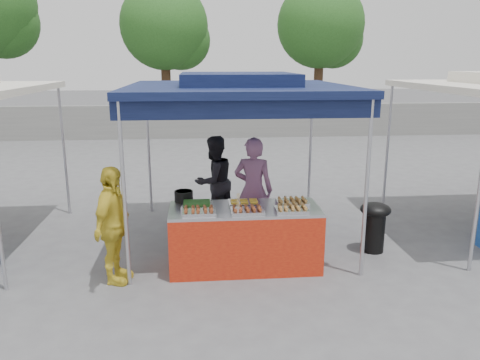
{
  "coord_description": "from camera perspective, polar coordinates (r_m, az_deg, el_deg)",
  "views": [
    {
      "loc": [
        -0.6,
        -6.0,
        2.75
      ],
      "look_at": [
        0.0,
        0.6,
        1.05
      ],
      "focal_mm": 35.0,
      "sensor_mm": 36.0,
      "label": 1
    }
  ],
  "objects": [
    {
      "name": "food_tray_br",
      "position": [
        6.38,
        6.4,
        -2.69
      ],
      "size": [
        0.42,
        0.3,
        0.07
      ],
      "color": "silver",
      "rests_on": "vendor_table"
    },
    {
      "name": "food_tray_fr",
      "position": [
        6.07,
        6.31,
        -3.59
      ],
      "size": [
        0.42,
        0.3,
        0.07
      ],
      "color": "silver",
      "rests_on": "vendor_table"
    },
    {
      "name": "food_tray_bl",
      "position": [
        6.26,
        -5.28,
        -3.01
      ],
      "size": [
        0.42,
        0.3,
        0.07
      ],
      "color": "silver",
      "rests_on": "vendor_table"
    },
    {
      "name": "tree_2",
      "position": [
        19.45,
        10.17,
        17.74
      ],
      "size": [
        3.45,
        3.37,
        5.8
      ],
      "color": "#3E2817",
      "rests_on": "ground_plane"
    },
    {
      "name": "vendor_table",
      "position": [
        6.37,
        0.57,
        -7.02
      ],
      "size": [
        2.0,
        0.8,
        0.85
      ],
      "color": "red",
      "rests_on": "ground_plane"
    },
    {
      "name": "skewer_cup",
      "position": [
        5.92,
        -0.26,
        -3.84
      ],
      "size": [
        0.08,
        0.08,
        0.1
      ],
      "primitive_type": "cylinder",
      "color": "#B3B3BA",
      "rests_on": "vendor_table"
    },
    {
      "name": "crate_left",
      "position": [
        6.99,
        -2.86,
        -7.42
      ],
      "size": [
        0.51,
        0.36,
        0.31
      ],
      "primitive_type": "cube",
      "color": "#13309B",
      "rests_on": "ground_plane"
    },
    {
      "name": "customer_person",
      "position": [
        6.05,
        -15.23,
        -5.39
      ],
      "size": [
        0.57,
        0.95,
        1.51
      ],
      "primitive_type": "imported",
      "rotation": [
        0.0,
        0.0,
        1.33
      ],
      "color": "gold",
      "rests_on": "ground_plane"
    },
    {
      "name": "food_tray_fl",
      "position": [
        5.97,
        -5.04,
        -3.86
      ],
      "size": [
        0.42,
        0.3,
        0.07
      ],
      "color": "silver",
      "rests_on": "vendor_table"
    },
    {
      "name": "food_tray_bm",
      "position": [
        6.32,
        0.5,
        -2.78
      ],
      "size": [
        0.42,
        0.3,
        0.07
      ],
      "color": "silver",
      "rests_on": "vendor_table"
    },
    {
      "name": "crate_right",
      "position": [
        6.99,
        3.6,
        -7.42
      ],
      "size": [
        0.53,
        0.37,
        0.32
      ],
      "primitive_type": "cube",
      "color": "#13309B",
      "rests_on": "ground_plane"
    },
    {
      "name": "vendor_woman",
      "position": [
        7.16,
        1.63,
        -1.24
      ],
      "size": [
        0.69,
        0.55,
        1.64
      ],
      "primitive_type": "imported",
      "rotation": [
        0.0,
        0.0,
        2.84
      ],
      "color": "#835377",
      "rests_on": "ground_plane"
    },
    {
      "name": "wok_burner",
      "position": [
        7.15,
        16.09,
        -5.01
      ],
      "size": [
        0.44,
        0.44,
        0.75
      ],
      "rotation": [
        0.0,
        0.0,
        -0.25
      ],
      "color": "black",
      "rests_on": "ground_plane"
    },
    {
      "name": "helper_man",
      "position": [
        7.89,
        -3.17,
        -0.16
      ],
      "size": [
        0.95,
        0.92,
        1.54
      ],
      "primitive_type": "imported",
      "rotation": [
        0.0,
        0.0,
        3.78
      ],
      "color": "black",
      "rests_on": "ground_plane"
    },
    {
      "name": "ground_plane",
      "position": [
        6.63,
        0.47,
        -10.13
      ],
      "size": [
        80.0,
        80.0,
        0.0
      ],
      "primitive_type": "plane",
      "color": "#555658"
    },
    {
      "name": "food_tray_fm",
      "position": [
        5.99,
        0.88,
        -3.76
      ],
      "size": [
        0.42,
        0.3,
        0.07
      ],
      "color": "silver",
      "rests_on": "vendor_table"
    },
    {
      "name": "back_wall",
      "position": [
        17.14,
        -3.15,
        7.16
      ],
      "size": [
        40.0,
        0.25,
        1.2
      ],
      "primitive_type": "cube",
      "color": "gray",
      "rests_on": "ground_plane"
    },
    {
      "name": "crate_stacked",
      "position": [
        6.88,
        3.64,
        -4.98
      ],
      "size": [
        0.52,
        0.37,
        0.31
      ],
      "primitive_type": "cube",
      "color": "#13309B",
      "rests_on": "crate_right"
    },
    {
      "name": "tree_1",
      "position": [
        18.75,
        -8.75,
        17.66
      ],
      "size": [
        3.38,
        3.3,
        5.67
      ],
      "color": "#3E2817",
      "rests_on": "ground_plane"
    },
    {
      "name": "cooking_pot",
      "position": [
        6.52,
        -6.88,
        -1.97
      ],
      "size": [
        0.26,
        0.26,
        0.15
      ],
      "primitive_type": "cylinder",
      "color": "black",
      "rests_on": "vendor_table"
    },
    {
      "name": "main_canopy",
      "position": [
        7.0,
        -0.28,
        11.28
      ],
      "size": [
        3.2,
        3.2,
        2.57
      ],
      "color": "#B3B3BA",
      "rests_on": "ground_plane"
    }
  ]
}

